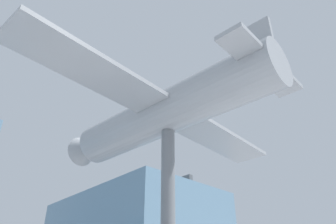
{
  "coord_description": "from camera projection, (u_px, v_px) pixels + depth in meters",
  "views": [
    {
      "loc": [
        -8.37,
        -8.95,
        1.37
      ],
      "look_at": [
        0.0,
        0.0,
        8.44
      ],
      "focal_mm": 35.0,
      "sensor_mm": 36.0,
      "label": 1
    }
  ],
  "objects": [
    {
      "name": "suspended_airplane",
      "position": [
        163.0,
        114.0,
        14.34
      ],
      "size": [
        14.29,
        12.07,
        3.09
      ],
      "rotation": [
        0.0,
        0.0,
        0.08
      ],
      "color": "#93999E",
      "rests_on": "support_pylon_central"
    }
  ]
}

